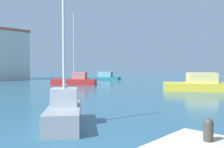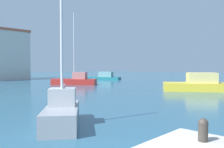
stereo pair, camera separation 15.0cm
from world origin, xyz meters
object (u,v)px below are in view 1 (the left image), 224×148
motorboat_teal_outer_mooring (103,77)px  sailboat_grey_near_pier (64,112)px  sailboat_red_behind_lamppost (75,80)px  motorboat_yellow_center_channel (202,84)px  mooring_bollard (208,129)px

motorboat_teal_outer_mooring → sailboat_grey_near_pier: bearing=-137.8°
sailboat_red_behind_lamppost → motorboat_teal_outer_mooring: size_ratio=1.35×
motorboat_yellow_center_channel → motorboat_teal_outer_mooring: size_ratio=1.07×
mooring_bollard → sailboat_red_behind_lamppost: sailboat_red_behind_lamppost is taller
motorboat_teal_outer_mooring → sailboat_red_behind_lamppost: bearing=-151.3°
mooring_bollard → motorboat_teal_outer_mooring: motorboat_teal_outer_mooring is taller
sailboat_grey_near_pier → sailboat_red_behind_lamppost: 24.95m
sailboat_red_behind_lamppost → motorboat_teal_outer_mooring: bearing=28.7°
sailboat_red_behind_lamppost → motorboat_teal_outer_mooring: 14.84m
sailboat_red_behind_lamppost → motorboat_yellow_center_channel: (3.91, -17.58, 0.04)m
motorboat_yellow_center_channel → sailboat_red_behind_lamppost: bearing=102.5°
sailboat_grey_near_pier → sailboat_red_behind_lamppost: sailboat_red_behind_lamppost is taller
motorboat_yellow_center_channel → motorboat_teal_outer_mooring: 26.32m
sailboat_grey_near_pier → motorboat_teal_outer_mooring: bearing=42.2°
mooring_bollard → sailboat_grey_near_pier: 7.16m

